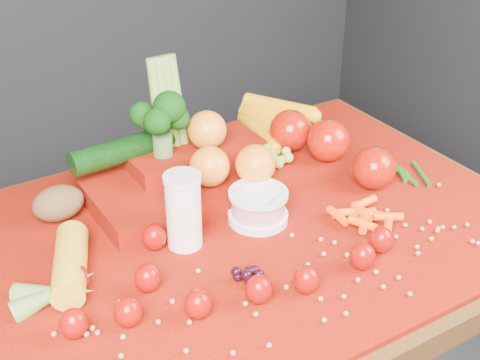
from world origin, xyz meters
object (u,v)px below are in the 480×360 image
milk_glass (184,208)px  yogurt_bowl (258,205)px  table (245,269)px  produce_mound (231,157)px

milk_glass → yogurt_bowl: bearing=-1.2°
table → yogurt_bowl: size_ratio=9.47×
table → produce_mound: size_ratio=1.84×
milk_glass → yogurt_bowl: size_ratio=1.24×
milk_glass → produce_mound: produce_mound is taller
table → produce_mound: (0.06, 0.15, 0.17)m
milk_glass → produce_mound: bearing=38.1°
milk_glass → produce_mound: (0.18, 0.14, -0.02)m
table → milk_glass: bearing=178.5°
milk_glass → produce_mound: size_ratio=0.24×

